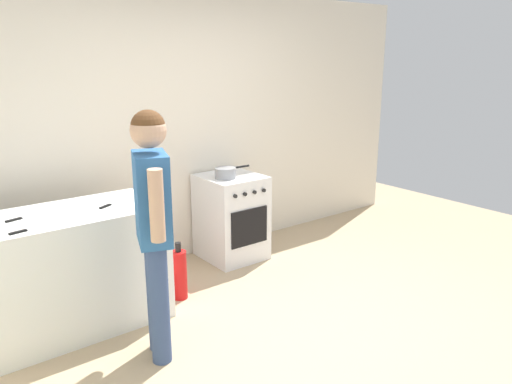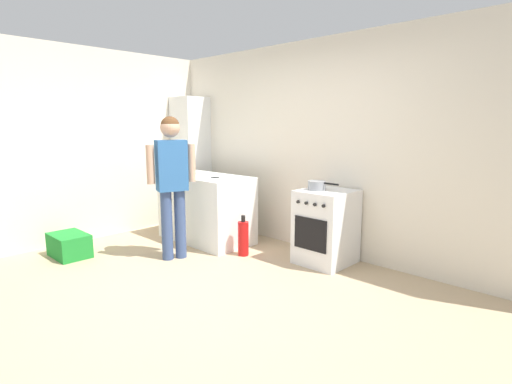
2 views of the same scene
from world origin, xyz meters
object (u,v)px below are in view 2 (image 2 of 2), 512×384
(pot, at_px, (317,185))
(larder_cabinet, at_px, (191,161))
(oven_left, at_px, (326,227))
(person, at_px, (172,175))
(knife_bread, at_px, (197,173))
(knife_paring, at_px, (174,175))
(fire_extinguisher, at_px, (243,238))
(knife_utility, at_px, (220,178))
(recycling_crate_lower, at_px, (69,245))

(pot, relative_size, larder_cabinet, 0.19)
(oven_left, height_order, person, person)
(knife_bread, xyz_separation_m, knife_paring, (-0.11, -0.30, 0.00))
(fire_extinguisher, bearing_deg, knife_paring, -172.70)
(knife_bread, distance_m, larder_cabinet, 0.83)
(knife_utility, height_order, person, person)
(pot, bearing_deg, person, -140.31)
(person, bearing_deg, knife_utility, 89.85)
(recycling_crate_lower, bearing_deg, person, 41.04)
(knife_bread, relative_size, larder_cabinet, 0.17)
(oven_left, xyz_separation_m, pot, (-0.10, -0.06, 0.48))
(oven_left, xyz_separation_m, fire_extinguisher, (-0.87, -0.48, -0.21))
(person, bearing_deg, fire_extinguisher, 51.47)
(oven_left, bearing_deg, knife_utility, -163.86)
(pot, distance_m, knife_bread, 1.87)
(fire_extinguisher, bearing_deg, knife_utility, 171.44)
(knife_bread, bearing_deg, knife_utility, -7.29)
(knife_bread, xyz_separation_m, larder_cabinet, (-0.70, 0.43, 0.10))
(oven_left, distance_m, knife_paring, 2.20)
(person, bearing_deg, knife_paring, 143.58)
(pot, height_order, knife_utility, pot)
(knife_bread, xyz_separation_m, fire_extinguisher, (1.08, -0.15, -0.69))
(oven_left, height_order, larder_cabinet, larder_cabinet)
(person, bearing_deg, pot, 39.69)
(fire_extinguisher, bearing_deg, recycling_crate_lower, -134.89)
(knife_bread, distance_m, person, 0.98)
(oven_left, xyz_separation_m, person, (-1.39, -1.13, 0.58))
(recycling_crate_lower, bearing_deg, pot, 40.28)
(knife_paring, bearing_deg, knife_utility, 18.82)
(oven_left, height_order, knife_utility, knife_utility)
(knife_bread, bearing_deg, recycling_crate_lower, -103.95)
(pot, xyz_separation_m, knife_utility, (-1.29, -0.34, 0.00))
(recycling_crate_lower, height_order, larder_cabinet, larder_cabinet)
(knife_utility, bearing_deg, person, -90.15)
(fire_extinguisher, relative_size, recycling_crate_lower, 0.96)
(pot, relative_size, knife_bread, 1.10)
(oven_left, xyz_separation_m, larder_cabinet, (-2.65, 0.10, 0.57))
(oven_left, bearing_deg, fire_extinguisher, -151.22)
(pot, bearing_deg, knife_utility, -165.05)
(person, bearing_deg, knife_bread, 125.24)
(knife_paring, relative_size, larder_cabinet, 0.11)
(oven_left, distance_m, knife_utility, 1.52)
(fire_extinguisher, bearing_deg, knife_bread, 172.10)
(recycling_crate_lower, bearing_deg, larder_cabinet, 98.02)
(larder_cabinet, bearing_deg, knife_utility, -21.66)
(knife_paring, distance_m, recycling_crate_lower, 1.57)
(pot, bearing_deg, oven_left, 30.23)
(person, bearing_deg, larder_cabinet, 135.83)
(knife_utility, bearing_deg, knife_bread, 172.71)
(pot, relative_size, person, 0.23)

